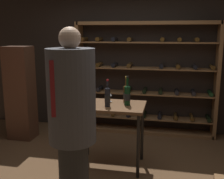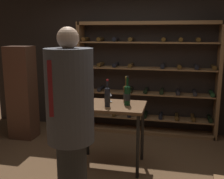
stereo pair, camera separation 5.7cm
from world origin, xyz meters
The scene contains 10 objects.
ground_plane centered at (0.00, 0.00, 0.00)m, with size 9.82×9.82×0.00m, color brown.
back_wall centered at (0.00, 1.91, 1.48)m, with size 5.79×0.10×2.97m, color black.
wine_rack centered at (0.31, 1.70, 1.02)m, with size 2.57×0.32×2.07m.
tasting_table centered at (-0.04, 0.26, 0.78)m, with size 0.94×0.63×0.90m.
person_guest_plum_blouse centered at (-0.17, -0.91, 1.06)m, with size 0.46×0.46×1.92m.
display_cabinet centered at (-1.82, 0.99, 0.82)m, with size 0.44×0.36×1.64m, color #4C2D1E.
wine_bottle_gold_foil centered at (0.16, 0.42, 1.03)m, with size 0.09×0.09×0.37m.
wine_bottle_amber_reserve centered at (0.19, 0.28, 1.04)m, with size 0.08×0.08×0.40m.
wine_bottle_red_label centered at (-0.06, 0.15, 1.04)m, with size 0.08×0.08×0.37m.
wine_glass_stemmed_right centered at (-0.09, 0.41, 1.01)m, with size 0.07×0.07×0.15m.
Camera 2 is at (0.78, -3.28, 1.87)m, focal length 43.89 mm.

